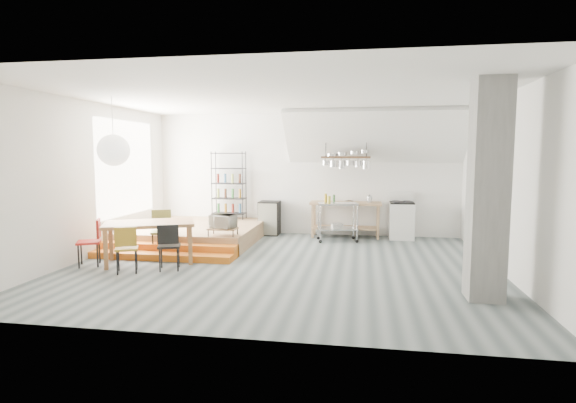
% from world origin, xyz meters
% --- Properties ---
extents(floor, '(8.00, 8.00, 0.00)m').
position_xyz_m(floor, '(0.00, 0.00, 0.00)').
color(floor, '#4C5758').
rests_on(floor, ground).
extents(wall_back, '(8.00, 0.04, 3.20)m').
position_xyz_m(wall_back, '(0.00, 3.50, 1.60)').
color(wall_back, silver).
rests_on(wall_back, ground).
extents(wall_left, '(0.04, 7.00, 3.20)m').
position_xyz_m(wall_left, '(-4.00, 0.00, 1.60)').
color(wall_left, silver).
rests_on(wall_left, ground).
extents(wall_right, '(0.04, 7.00, 3.20)m').
position_xyz_m(wall_right, '(4.00, 0.00, 1.60)').
color(wall_right, silver).
rests_on(wall_right, ground).
extents(ceiling, '(8.00, 7.00, 0.02)m').
position_xyz_m(ceiling, '(0.00, 0.00, 3.20)').
color(ceiling, white).
rests_on(ceiling, wall_back).
extents(slope_ceiling, '(4.40, 1.44, 1.32)m').
position_xyz_m(slope_ceiling, '(1.80, 2.90, 2.55)').
color(slope_ceiling, white).
rests_on(slope_ceiling, wall_back).
extents(window_pane, '(0.02, 2.50, 2.20)m').
position_xyz_m(window_pane, '(-3.98, 1.50, 1.80)').
color(window_pane, white).
rests_on(window_pane, wall_left).
extents(platform, '(3.00, 3.00, 0.40)m').
position_xyz_m(platform, '(-2.50, 2.00, 0.20)').
color(platform, '#94704A').
rests_on(platform, ground).
extents(step_lower, '(3.00, 0.35, 0.13)m').
position_xyz_m(step_lower, '(-2.50, 0.05, 0.07)').
color(step_lower, orange).
rests_on(step_lower, ground).
extents(step_upper, '(3.00, 0.35, 0.27)m').
position_xyz_m(step_upper, '(-2.50, 0.40, 0.13)').
color(step_upper, orange).
rests_on(step_upper, ground).
extents(concrete_column, '(0.50, 0.50, 3.20)m').
position_xyz_m(concrete_column, '(3.30, -1.50, 1.60)').
color(concrete_column, slate).
rests_on(concrete_column, ground).
extents(kitchen_counter, '(1.80, 0.60, 0.91)m').
position_xyz_m(kitchen_counter, '(1.10, 3.15, 0.63)').
color(kitchen_counter, '#94704A').
rests_on(kitchen_counter, ground).
extents(stove, '(0.60, 0.60, 1.18)m').
position_xyz_m(stove, '(2.50, 3.16, 0.48)').
color(stove, white).
rests_on(stove, ground).
extents(pot_rack, '(1.20, 0.50, 1.43)m').
position_xyz_m(pot_rack, '(1.13, 2.92, 1.98)').
color(pot_rack, '#452B1B').
rests_on(pot_rack, ceiling).
extents(wire_shelving, '(0.88, 0.38, 1.80)m').
position_xyz_m(wire_shelving, '(-2.00, 3.20, 1.33)').
color(wire_shelving, black).
rests_on(wire_shelving, platform).
extents(microwave_shelf, '(0.60, 0.40, 0.16)m').
position_xyz_m(microwave_shelf, '(-1.40, 0.75, 0.55)').
color(microwave_shelf, '#94704A').
rests_on(microwave_shelf, platform).
extents(paper_lantern, '(0.60, 0.60, 0.60)m').
position_xyz_m(paper_lantern, '(-3.15, -0.45, 2.20)').
color(paper_lantern, white).
rests_on(paper_lantern, ceiling).
extents(dining_table, '(1.93, 1.56, 0.80)m').
position_xyz_m(dining_table, '(-2.60, -0.20, 0.72)').
color(dining_table, brown).
rests_on(dining_table, ground).
extents(chair_mustard, '(0.52, 0.52, 0.85)m').
position_xyz_m(chair_mustard, '(-2.62, -1.04, 0.51)').
color(chair_mustard, '#A67A1C').
rests_on(chair_mustard, ground).
extents(chair_black, '(0.50, 0.50, 0.86)m').
position_xyz_m(chair_black, '(-1.96, -0.74, 0.52)').
color(chair_black, black).
rests_on(chair_black, ground).
extents(chair_olive, '(0.56, 0.56, 0.94)m').
position_xyz_m(chair_olive, '(-2.72, 0.58, 0.56)').
color(chair_olive, olive).
rests_on(chair_olive, ground).
extents(chair_red, '(0.55, 0.55, 0.90)m').
position_xyz_m(chair_red, '(-3.55, -0.62, 0.53)').
color(chair_red, '#AF1E19').
rests_on(chair_red, ground).
extents(rolling_cart, '(1.04, 0.72, 0.95)m').
position_xyz_m(rolling_cart, '(0.93, 2.57, 0.61)').
color(rolling_cart, silver).
rests_on(rolling_cart, ground).
extents(mini_fridge, '(0.52, 0.52, 0.89)m').
position_xyz_m(mini_fridge, '(-0.90, 3.20, 0.45)').
color(mini_fridge, black).
rests_on(mini_fridge, ground).
extents(microwave, '(0.58, 0.45, 0.28)m').
position_xyz_m(microwave, '(-1.40, 0.75, 0.71)').
color(microwave, beige).
rests_on(microwave, microwave_shelf).
extents(bowl, '(0.22, 0.22, 0.05)m').
position_xyz_m(bowl, '(1.20, 3.10, 0.94)').
color(bowl, silver).
rests_on(bowl, kitchen_counter).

